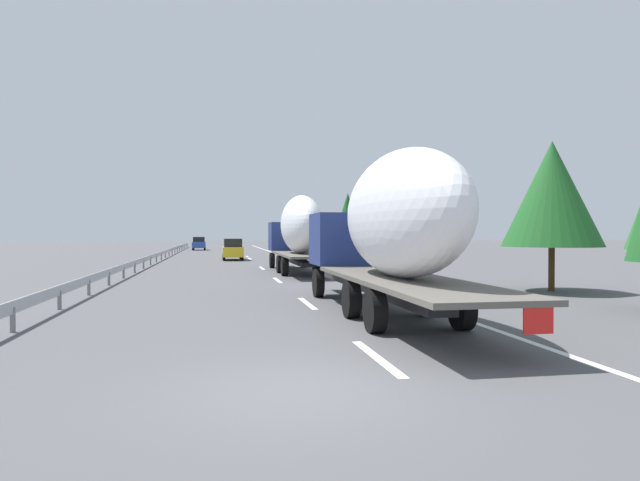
{
  "coord_description": "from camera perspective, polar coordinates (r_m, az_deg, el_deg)",
  "views": [
    {
      "loc": [
        -8.36,
        1.2,
        2.37
      ],
      "look_at": [
        21.64,
        -4.29,
        1.97
      ],
      "focal_mm": 31.76,
      "sensor_mm": 36.0,
      "label": 1
    }
  ],
  "objects": [
    {
      "name": "ground_plane",
      "position": [
        48.43,
        -8.94,
        -2.06
      ],
      "size": [
        260.0,
        260.0,
        0.0
      ],
      "primitive_type": "plane",
      "color": "#4C4C4F"
    },
    {
      "name": "lane_stripe_0",
      "position": [
        11.04,
        5.75,
        -11.63
      ],
      "size": [
        3.2,
        0.2,
        0.01
      ],
      "primitive_type": "cube",
      "color": "white",
      "rests_on": "ground_plane"
    },
    {
      "name": "lane_stripe_1",
      "position": [
        19.16,
        -1.3,
        -6.34
      ],
      "size": [
        3.2,
        0.2,
        0.01
      ],
      "primitive_type": "cube",
      "color": "white",
      "rests_on": "ground_plane"
    },
    {
      "name": "lane_stripe_2",
      "position": [
        28.53,
        -4.31,
        -4.01
      ],
      "size": [
        3.2,
        0.2,
        0.01
      ],
      "primitive_type": "cube",
      "color": "white",
      "rests_on": "ground_plane"
    },
    {
      "name": "lane_stripe_3",
      "position": [
        38.43,
        -5.88,
        -2.78
      ],
      "size": [
        3.2,
        0.2,
        0.01
      ],
      "primitive_type": "cube",
      "color": "white",
      "rests_on": "ground_plane"
    },
    {
      "name": "lane_stripe_4",
      "position": [
        52.57,
        -7.09,
        -1.83
      ],
      "size": [
        3.2,
        0.2,
        0.01
      ],
      "primitive_type": "cube",
      "color": "white",
      "rests_on": "ground_plane"
    },
    {
      "name": "lane_stripe_5",
      "position": [
        57.23,
        -7.36,
        -1.62
      ],
      "size": [
        3.2,
        0.2,
        0.01
      ],
      "primitive_type": "cube",
      "color": "white",
      "rests_on": "ground_plane"
    },
    {
      "name": "lane_stripe_6",
      "position": [
        74.59,
        -8.06,
        -1.07
      ],
      "size": [
        3.2,
        0.2,
        0.01
      ],
      "primitive_type": "cube",
      "color": "white",
      "rests_on": "ground_plane"
    },
    {
      "name": "edge_line_right",
      "position": [
        53.83,
        -3.21,
        -1.76
      ],
      "size": [
        110.0,
        0.2,
        0.01
      ],
      "primitive_type": "cube",
      "color": "white",
      "rests_on": "ground_plane"
    },
    {
      "name": "truck_lead",
      "position": [
        33.88,
        -2.23,
        1.07
      ],
      "size": [
        13.44,
        2.55,
        4.55
      ],
      "color": "navy",
      "rests_on": "ground_plane"
    },
    {
      "name": "truck_trailing",
      "position": [
        16.13,
        6.93,
        1.49
      ],
      "size": [
        14.36,
        2.55,
        4.56
      ],
      "color": "navy",
      "rests_on": "ground_plane"
    },
    {
      "name": "car_yellow_coupe",
      "position": [
        50.31,
        -8.79,
        -0.88
      ],
      "size": [
        4.72,
        1.76,
        1.88
      ],
      "color": "gold",
      "rests_on": "ground_plane"
    },
    {
      "name": "car_blue_sedan",
      "position": [
        80.5,
        -12.09,
        -0.29
      ],
      "size": [
        4.25,
        1.8,
        1.84
      ],
      "color": "#28479E",
      "rests_on": "ground_plane"
    },
    {
      "name": "road_sign",
      "position": [
        49.46,
        -1.18,
        0.4
      ],
      "size": [
        0.1,
        0.9,
        2.98
      ],
      "color": "gray",
      "rests_on": "ground_plane"
    },
    {
      "name": "tree_0",
      "position": [
        59.49,
        2.82,
        2.38
      ],
      "size": [
        3.23,
        3.23,
        6.58
      ],
      "color": "#472D19",
      "rests_on": "ground_plane"
    },
    {
      "name": "tree_3",
      "position": [
        24.89,
        22.33,
        4.37
      ],
      "size": [
        4.0,
        4.0,
        6.12
      ],
      "color": "#472D19",
      "rests_on": "ground_plane"
    },
    {
      "name": "guardrail_median",
      "position": [
        51.61,
        -15.7,
        -1.26
      ],
      "size": [
        94.0,
        0.1,
        0.76
      ],
      "color": "#9EA0A5",
      "rests_on": "ground_plane"
    }
  ]
}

